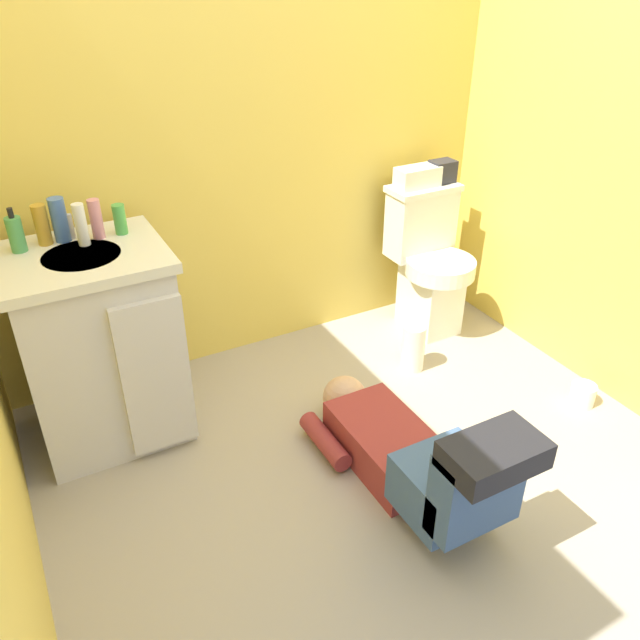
% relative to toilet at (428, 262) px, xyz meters
% --- Properties ---
extents(ground_plane, '(2.93, 3.03, 0.04)m').
position_rel_toilet_xyz_m(ground_plane, '(-0.85, -0.76, -0.39)').
color(ground_plane, '#A29684').
extents(wall_back, '(2.59, 0.08, 2.40)m').
position_rel_toilet_xyz_m(wall_back, '(-0.85, 0.29, 0.83)').
color(wall_back, '#E5C450').
rests_on(wall_back, ground_plane).
extents(toilet, '(0.36, 0.46, 0.75)m').
position_rel_toilet_xyz_m(toilet, '(0.00, 0.00, 0.00)').
color(toilet, silver).
rests_on(toilet, ground_plane).
extents(vanity_cabinet, '(0.60, 0.53, 0.82)m').
position_rel_toilet_xyz_m(vanity_cabinet, '(-1.67, -0.09, 0.05)').
color(vanity_cabinet, silver).
rests_on(vanity_cabinet, ground_plane).
extents(faucet, '(0.02, 0.02, 0.10)m').
position_rel_toilet_xyz_m(faucet, '(-1.68, 0.06, 0.50)').
color(faucet, silver).
rests_on(faucet, vanity_cabinet).
extents(person_plumber, '(0.39, 1.06, 0.52)m').
position_rel_toilet_xyz_m(person_plumber, '(-0.78, -0.99, -0.19)').
color(person_plumber, maroon).
rests_on(person_plumber, ground_plane).
extents(tissue_box, '(0.22, 0.11, 0.10)m').
position_rel_toilet_xyz_m(tissue_box, '(-0.05, 0.09, 0.43)').
color(tissue_box, silver).
rests_on(tissue_box, toilet).
extents(toiletry_bag, '(0.12, 0.09, 0.11)m').
position_rel_toilet_xyz_m(toiletry_bag, '(0.10, 0.09, 0.44)').
color(toiletry_bag, '#26262D').
rests_on(toiletry_bag, toilet).
extents(soap_dispenser, '(0.06, 0.06, 0.17)m').
position_rel_toilet_xyz_m(soap_dispenser, '(-1.87, 0.04, 0.52)').
color(soap_dispenser, '#489A52').
rests_on(soap_dispenser, vanity_cabinet).
extents(bottle_amber, '(0.05, 0.05, 0.15)m').
position_rel_toilet_xyz_m(bottle_amber, '(-1.77, 0.06, 0.53)').
color(bottle_amber, '#C08C28').
rests_on(bottle_amber, vanity_cabinet).
extents(bottle_blue, '(0.06, 0.06, 0.17)m').
position_rel_toilet_xyz_m(bottle_blue, '(-1.71, 0.06, 0.54)').
color(bottle_blue, '#436AB5').
rests_on(bottle_blue, vanity_cabinet).
extents(bottle_white, '(0.04, 0.04, 0.16)m').
position_rel_toilet_xyz_m(bottle_white, '(-1.65, -0.02, 0.53)').
color(bottle_white, white).
rests_on(bottle_white, vanity_cabinet).
extents(bottle_pink, '(0.05, 0.05, 0.15)m').
position_rel_toilet_xyz_m(bottle_pink, '(-1.58, 0.02, 0.53)').
color(bottle_pink, pink).
rests_on(bottle_pink, vanity_cabinet).
extents(bottle_green, '(0.05, 0.05, 0.12)m').
position_rel_toilet_xyz_m(bottle_green, '(-1.50, 0.02, 0.51)').
color(bottle_green, green).
rests_on(bottle_green, vanity_cabinet).
extents(paper_towel_roll, '(0.11, 0.11, 0.24)m').
position_rel_toilet_xyz_m(paper_towel_roll, '(-0.30, -0.32, -0.25)').
color(paper_towel_roll, white).
rests_on(paper_towel_roll, ground_plane).
extents(toilet_paper_roll, '(0.11, 0.11, 0.10)m').
position_rel_toilet_xyz_m(toilet_paper_roll, '(0.21, -0.91, -0.32)').
color(toilet_paper_roll, white).
rests_on(toilet_paper_roll, ground_plane).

